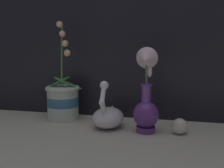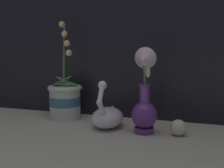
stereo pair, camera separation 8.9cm
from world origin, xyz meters
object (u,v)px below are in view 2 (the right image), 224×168
orchid_potted_plant (65,98)px  swan_figurine (108,116)px  glass_sphere (178,128)px  blue_vase (144,101)px

orchid_potted_plant → swan_figurine: size_ratio=2.09×
swan_figurine → glass_sphere: swan_figurine is taller
blue_vase → orchid_potted_plant: bearing=164.0°
blue_vase → glass_sphere: size_ratio=5.37×
orchid_potted_plant → glass_sphere: 0.52m
orchid_potted_plant → blue_vase: bearing=-16.0°
glass_sphere → orchid_potted_plant: bearing=169.0°
glass_sphere → blue_vase: bearing=-175.3°
swan_figurine → blue_vase: (0.16, -0.03, 0.08)m
swan_figurine → glass_sphere: 0.28m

